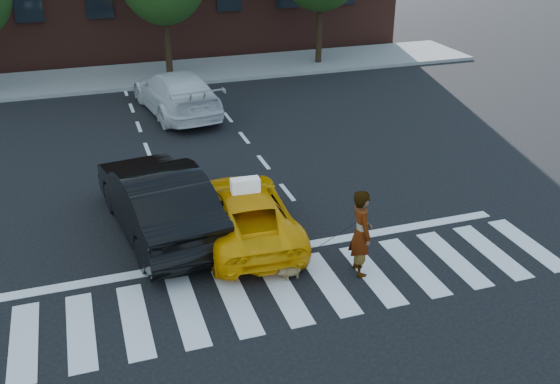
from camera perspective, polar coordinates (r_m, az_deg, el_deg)
name	(u,v)px	position (r m, az deg, el deg)	size (l,w,h in m)	color
ground	(284,292)	(12.93, 0.33, -9.11)	(120.00, 120.00, 0.00)	black
crosswalk	(284,291)	(12.93, 0.33, -9.08)	(13.00, 2.40, 0.01)	silver
stop_line	(261,253)	(14.20, -1.76, -5.58)	(12.00, 0.30, 0.01)	silver
sidewalk_far	(157,74)	(28.70, -11.17, 10.53)	(30.00, 4.00, 0.15)	slate
taxi	(244,212)	(14.62, -3.33, -1.84)	(2.07, 4.50, 1.25)	#FFA905
black_sedan	(158,199)	(14.97, -11.12, -0.61)	(1.82, 5.23, 1.72)	black
white_suv	(176,93)	(23.34, -9.45, 8.96)	(2.17, 5.34, 1.55)	silver
woman	(361,233)	(13.15, 7.42, -3.71)	(0.71, 0.46, 1.94)	#999999
dog	(289,271)	(13.21, 0.86, -7.22)	(0.60, 0.34, 0.35)	brown
taxi_sign	(245,185)	(14.10, -3.20, 0.62)	(0.65, 0.28, 0.32)	white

